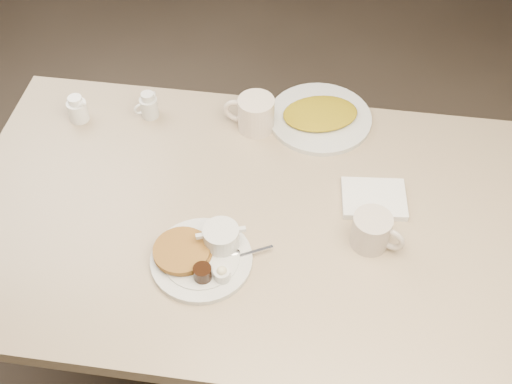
# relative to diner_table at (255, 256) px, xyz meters

# --- Properties ---
(diner_table) EXTENTS (1.50, 0.90, 0.75)m
(diner_table) POSITION_rel_diner_table_xyz_m (0.00, 0.00, 0.00)
(diner_table) COLOR tan
(diner_table) RESTS_ON ground
(main_plate) EXTENTS (0.32, 0.31, 0.07)m
(main_plate) POSITION_rel_diner_table_xyz_m (-0.10, -0.15, 0.19)
(main_plate) COLOR beige
(main_plate) RESTS_ON diner_table
(coffee_mug_near) EXTENTS (0.14, 0.12, 0.09)m
(coffee_mug_near) POSITION_rel_diner_table_xyz_m (0.29, -0.04, 0.22)
(coffee_mug_near) COLOR #B8AB9F
(coffee_mug_near) RESTS_ON diner_table
(napkin) EXTENTS (0.17, 0.14, 0.02)m
(napkin) POSITION_rel_diner_table_xyz_m (0.29, 0.09, 0.18)
(napkin) COLOR silver
(napkin) RESTS_ON diner_table
(coffee_mug_far) EXTENTS (0.15, 0.11, 0.10)m
(coffee_mug_far) POSITION_rel_diner_table_xyz_m (-0.05, 0.32, 0.22)
(coffee_mug_far) COLOR beige
(coffee_mug_far) RESTS_ON diner_table
(creamer_left) EXTENTS (0.07, 0.06, 0.08)m
(creamer_left) POSITION_rel_diner_table_xyz_m (-0.35, 0.33, 0.21)
(creamer_left) COLOR silver
(creamer_left) RESTS_ON diner_table
(creamer_right) EXTENTS (0.07, 0.06, 0.08)m
(creamer_right) POSITION_rel_diner_table_xyz_m (-0.55, 0.28, 0.21)
(creamer_right) COLOR white
(creamer_right) RESTS_ON diner_table
(hash_plate) EXTENTS (0.37, 0.37, 0.04)m
(hash_plate) POSITION_rel_diner_table_xyz_m (0.13, 0.38, 0.18)
(hash_plate) COLOR beige
(hash_plate) RESTS_ON diner_table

